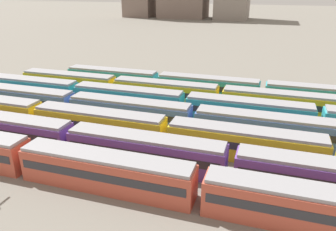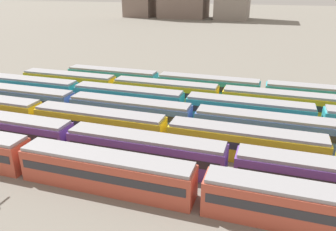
% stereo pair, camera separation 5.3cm
% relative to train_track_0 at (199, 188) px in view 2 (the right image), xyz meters
% --- Properties ---
extents(ground_plane, '(600.00, 600.00, 0.00)m').
position_rel_train_track_0_xyz_m(ground_plane, '(-23.54, 15.60, -1.90)').
color(ground_plane, slate).
extents(train_track_0, '(74.70, 3.06, 3.75)m').
position_rel_train_track_0_xyz_m(train_track_0, '(0.00, 0.00, 0.00)').
color(train_track_0, '#BC4C38').
rests_on(train_track_0, ground_plane).
extents(train_track_2, '(93.60, 3.06, 3.75)m').
position_rel_train_track_0_xyz_m(train_track_2, '(3.03, 10.40, 0.00)').
color(train_track_2, yellow).
rests_on(train_track_2, ground_plane).
extents(train_track_3, '(55.80, 3.06, 3.75)m').
position_rel_train_track_0_xyz_m(train_track_3, '(-13.80, 15.60, -0.00)').
color(train_track_3, '#4C70BC').
rests_on(train_track_3, ground_plane).
extents(train_track_4, '(93.60, 3.06, 3.75)m').
position_rel_train_track_0_xyz_m(train_track_4, '(2.51, 20.80, 0.00)').
color(train_track_4, teal).
rests_on(train_track_4, ground_plane).
extents(train_track_5, '(93.60, 3.06, 3.75)m').
position_rel_train_track_0_xyz_m(train_track_5, '(7.05, 26.00, 0.00)').
color(train_track_5, yellow).
rests_on(train_track_5, ground_plane).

